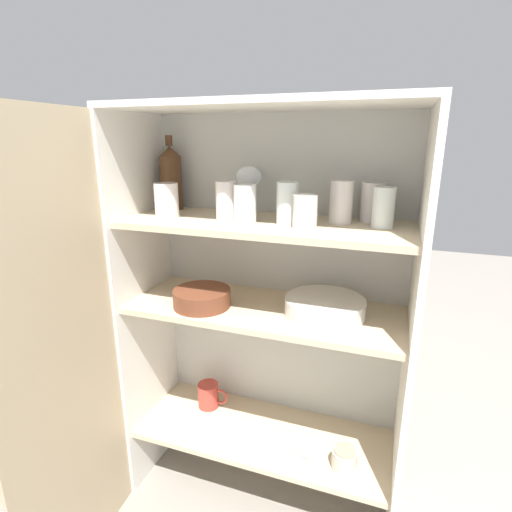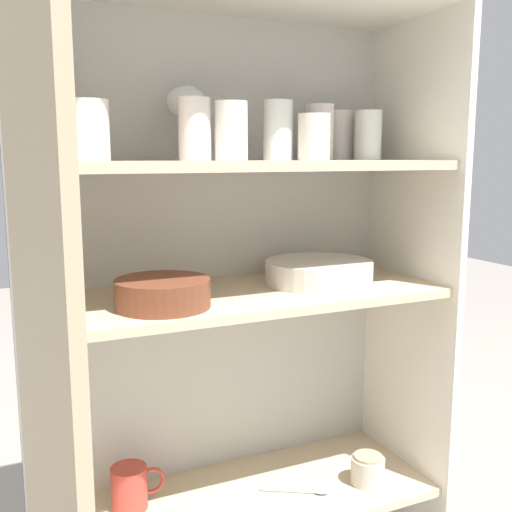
% 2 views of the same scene
% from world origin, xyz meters
% --- Properties ---
extents(cupboard_back_panel, '(0.92, 0.02, 1.35)m').
position_xyz_m(cupboard_back_panel, '(0.00, 0.34, 0.67)').
color(cupboard_back_panel, silver).
rests_on(cupboard_back_panel, ground_plane).
extents(cupboard_side_left, '(0.02, 0.37, 1.35)m').
position_xyz_m(cupboard_side_left, '(-0.45, 0.16, 0.67)').
color(cupboard_side_left, white).
rests_on(cupboard_side_left, ground_plane).
extents(cupboard_side_right, '(0.02, 0.37, 1.35)m').
position_xyz_m(cupboard_side_right, '(0.45, 0.16, 0.67)').
color(cupboard_side_right, white).
rests_on(cupboard_side_right, ground_plane).
extents(cupboard_top_panel, '(0.92, 0.37, 0.02)m').
position_xyz_m(cupboard_top_panel, '(0.00, 0.16, 1.35)').
color(cupboard_top_panel, white).
rests_on(cupboard_top_panel, cupboard_side_left).
extents(shelf_board_lower, '(0.89, 0.33, 0.02)m').
position_xyz_m(shelf_board_lower, '(0.00, 0.16, 0.24)').
color(shelf_board_lower, beige).
extents(shelf_board_middle, '(0.89, 0.33, 0.02)m').
position_xyz_m(shelf_board_middle, '(0.00, 0.16, 0.73)').
color(shelf_board_middle, beige).
extents(shelf_board_upper, '(0.89, 0.33, 0.02)m').
position_xyz_m(shelf_board_upper, '(0.00, 0.16, 1.01)').
color(shelf_board_upper, beige).
extents(cupboard_door, '(0.04, 0.46, 1.35)m').
position_xyz_m(cupboard_door, '(-0.45, -0.25, 0.67)').
color(cupboard_door, tan).
rests_on(cupboard_door, ground_plane).
extents(tumbler_glass_0, '(0.06, 0.06, 0.12)m').
position_xyz_m(tumbler_glass_0, '(-0.11, 0.14, 1.08)').
color(tumbler_glass_0, silver).
rests_on(tumbler_glass_0, shelf_board_upper).
extents(tumbler_glass_1, '(0.06, 0.06, 0.12)m').
position_xyz_m(tumbler_glass_1, '(0.08, 0.15, 1.08)').
color(tumbler_glass_1, white).
rests_on(tumbler_glass_1, shelf_board_upper).
extents(tumbler_glass_2, '(0.06, 0.06, 0.12)m').
position_xyz_m(tumbler_glass_2, '(0.34, 0.20, 1.08)').
color(tumbler_glass_2, white).
rests_on(tumbler_glass_2, shelf_board_upper).
extents(tumbler_glass_3, '(0.07, 0.07, 0.10)m').
position_xyz_m(tumbler_glass_3, '(0.14, 0.10, 1.07)').
color(tumbler_glass_3, silver).
rests_on(tumbler_glass_3, shelf_board_upper).
extents(tumbler_glass_4, '(0.08, 0.08, 0.11)m').
position_xyz_m(tumbler_glass_4, '(-0.32, 0.13, 1.07)').
color(tumbler_glass_4, silver).
rests_on(tumbler_glass_4, shelf_board_upper).
extents(tumbler_glass_5, '(0.07, 0.07, 0.13)m').
position_xyz_m(tumbler_glass_5, '(0.22, 0.22, 1.08)').
color(tumbler_glass_5, silver).
rests_on(tumbler_glass_5, shelf_board_upper).
extents(tumbler_glass_6, '(0.07, 0.07, 0.12)m').
position_xyz_m(tumbler_glass_6, '(0.31, 0.28, 1.08)').
color(tumbler_glass_6, silver).
rests_on(tumbler_glass_6, shelf_board_upper).
extents(tumbler_glass_7, '(0.07, 0.07, 0.12)m').
position_xyz_m(tumbler_glass_7, '(-0.04, 0.11, 1.08)').
color(tumbler_glass_7, white).
rests_on(tumbler_glass_7, shelf_board_upper).
extents(wine_glass_0, '(0.09, 0.09, 0.16)m').
position_xyz_m(wine_glass_0, '(-0.09, 0.26, 1.14)').
color(wine_glass_0, white).
rests_on(wine_glass_0, shelf_board_upper).
extents(wine_bottle, '(0.08, 0.08, 0.26)m').
position_xyz_m(wine_bottle, '(-0.38, 0.27, 1.13)').
color(wine_bottle, '#4C2D19').
rests_on(wine_bottle, shelf_board_upper).
extents(plate_stack_white, '(0.25, 0.25, 0.05)m').
position_xyz_m(plate_stack_white, '(0.20, 0.17, 0.76)').
color(plate_stack_white, silver).
rests_on(plate_stack_white, shelf_board_middle).
extents(mixing_bowl_large, '(0.19, 0.19, 0.06)m').
position_xyz_m(mixing_bowl_large, '(-0.19, 0.11, 0.77)').
color(mixing_bowl_large, brown).
rests_on(mixing_bowl_large, shelf_board_middle).
extents(coffee_mug_primary, '(0.12, 0.08, 0.10)m').
position_xyz_m(coffee_mug_primary, '(-0.25, 0.23, 0.30)').
color(coffee_mug_primary, '#BC3D33').
rests_on(coffee_mug_primary, shelf_board_lower).
extents(storage_jar, '(0.08, 0.08, 0.07)m').
position_xyz_m(storage_jar, '(0.30, 0.09, 0.29)').
color(storage_jar, beige).
rests_on(storage_jar, shelf_board_lower).
extents(serving_spoon, '(0.15, 0.09, 0.01)m').
position_xyz_m(serving_spoon, '(0.13, 0.12, 0.26)').
color(serving_spoon, silver).
rests_on(serving_spoon, shelf_board_lower).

